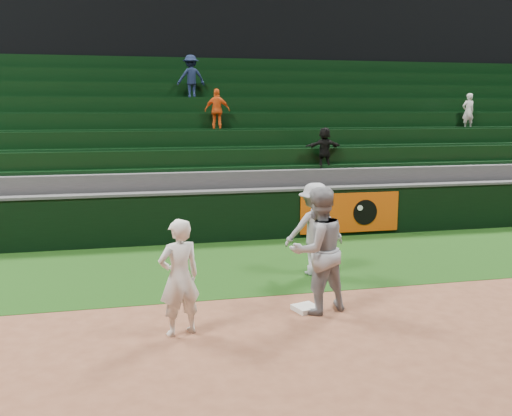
{
  "coord_description": "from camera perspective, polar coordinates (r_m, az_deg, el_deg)",
  "views": [
    {
      "loc": [
        -2.44,
        -8.2,
        3.18
      ],
      "look_at": [
        -0.04,
        2.3,
        1.3
      ],
      "focal_mm": 40.0,
      "sensor_mm": 36.0,
      "label": 1
    }
  ],
  "objects": [
    {
      "name": "ground",
      "position": [
        9.13,
        3.53,
        -10.51
      ],
      "size": [
        70.0,
        70.0,
        0.0
      ],
      "primitive_type": "plane",
      "color": "brown",
      "rests_on": "ground"
    },
    {
      "name": "foul_grass",
      "position": [
        11.9,
        -0.55,
        -5.58
      ],
      "size": [
        36.0,
        4.2,
        0.01
      ],
      "primitive_type": "cube",
      "color": "#12340D",
      "rests_on": "ground"
    },
    {
      "name": "upper_deck",
      "position": [
        25.92,
        -7.68,
        16.07
      ],
      "size": [
        40.0,
        12.0,
        12.0
      ],
      "primitive_type": "cube",
      "color": "black",
      "rests_on": "ground"
    },
    {
      "name": "first_base",
      "position": [
        9.27,
        5.01,
        -9.95
      ],
      "size": [
        0.45,
        0.45,
        0.08
      ],
      "primitive_type": "cube",
      "rotation": [
        0.0,
        0.0,
        0.29
      ],
      "color": "white",
      "rests_on": "ground"
    },
    {
      "name": "first_baseman",
      "position": [
        8.14,
        -7.69,
        -6.89
      ],
      "size": [
        0.71,
        0.57,
        1.68
      ],
      "primitive_type": "imported",
      "rotation": [
        0.0,
        0.0,
        3.46
      ],
      "color": "white",
      "rests_on": "ground"
    },
    {
      "name": "baserunner",
      "position": [
        8.99,
        6.17,
        -4.21
      ],
      "size": [
        1.15,
        1.0,
        2.0
      ],
      "primitive_type": "imported",
      "rotation": [
        0.0,
        0.0,
        3.43
      ],
      "color": "#94979E",
      "rests_on": "ground"
    },
    {
      "name": "base_coach",
      "position": [
        11.0,
        5.91,
        -2.11
      ],
      "size": [
        1.16,
        0.67,
        1.79
      ],
      "primitive_type": "imported",
      "rotation": [
        0.0,
        0.0,
        3.15
      ],
      "color": "#9DA0AA",
      "rests_on": "foul_grass"
    },
    {
      "name": "field_wall",
      "position": [
        13.86,
        -2.39,
        -0.69
      ],
      "size": [
        36.0,
        0.45,
        1.25
      ],
      "color": "black",
      "rests_on": "ground"
    },
    {
      "name": "stadium_seating",
      "position": [
        17.41,
        -4.79,
        5.0
      ],
      "size": [
        36.0,
        5.95,
        5.07
      ],
      "color": "#39393B",
      "rests_on": "ground"
    }
  ]
}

